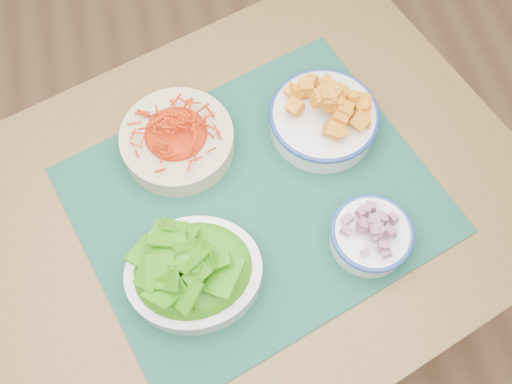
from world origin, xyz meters
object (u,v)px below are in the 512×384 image
placemat (256,200)px  lettuce_bowl (193,270)px  table (213,241)px  onion_bowl (371,234)px  carrot_bowl (177,138)px  squash_bowl (324,114)px

placemat → lettuce_bowl: lettuce_bowl is taller
table → onion_bowl: (0.26, -0.10, 0.14)m
table → carrot_bowl: 0.21m
carrot_bowl → onion_bowl: size_ratio=1.38×
table → onion_bowl: size_ratio=7.68×
lettuce_bowl → carrot_bowl: bearing=90.1°
placemat → onion_bowl: 0.21m
placemat → squash_bowl: bearing=19.8°
onion_bowl → carrot_bowl: bearing=137.7°
squash_bowl → lettuce_bowl: bearing=-140.7°
onion_bowl → table: bearing=158.8°
placemat → lettuce_bowl: size_ratio=2.57×
squash_bowl → lettuce_bowl: size_ratio=0.93×
lettuce_bowl → placemat: bearing=46.1°
carrot_bowl → lettuce_bowl: size_ratio=1.03×
table → lettuce_bowl: bearing=-130.3°
squash_bowl → lettuce_bowl: (-0.29, -0.24, 0.00)m
squash_bowl → onion_bowl: (0.01, -0.24, -0.01)m
table → onion_bowl: bearing=-38.9°
carrot_bowl → placemat: bearing=-49.8°
squash_bowl → onion_bowl: squash_bowl is taller
lettuce_bowl → onion_bowl: 0.30m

